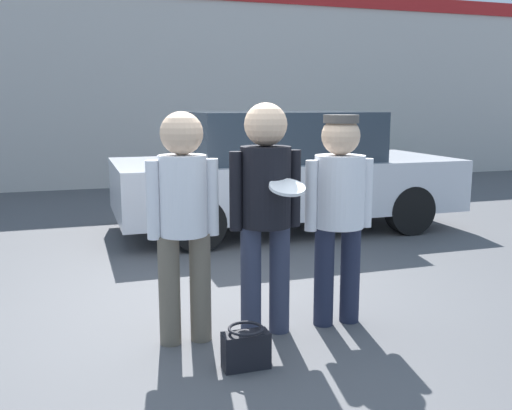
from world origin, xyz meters
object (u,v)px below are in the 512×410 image
person_left (183,210)px  shrub (369,160)px  person_right (339,201)px  parked_car_near (284,171)px  handbag (246,348)px  person_middle_with_frisbee (266,199)px

person_left → shrub: bearing=53.0°
person_right → parked_car_near: 3.43m
handbag → shrub: bearing=56.3°
handbag → person_right: bearing=30.2°
shrub → handbag: 9.44m
parked_car_near → person_left: bearing=-121.1°
person_left → shrub: size_ratio=1.76×
parked_car_near → person_right: bearing=-103.9°
person_left → parked_car_near: person_left is taller
person_right → handbag: size_ratio=5.31×
shrub → person_middle_with_frisbee: bearing=-123.8°
handbag → parked_car_near: bearing=66.0°
person_right → shrub: 8.54m
person_left → handbag: size_ratio=5.41×
person_left → handbag: person_left is taller
parked_car_near → shrub: size_ratio=4.86×
person_left → handbag: 1.02m
person_left → person_right: (1.17, -0.01, 0.00)m
person_right → parked_car_near: size_ratio=0.35×
handbag → person_middle_with_frisbee: bearing=58.7°
person_right → parked_car_near: (0.82, 3.32, -0.18)m
person_left → parked_car_near: size_ratio=0.36×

